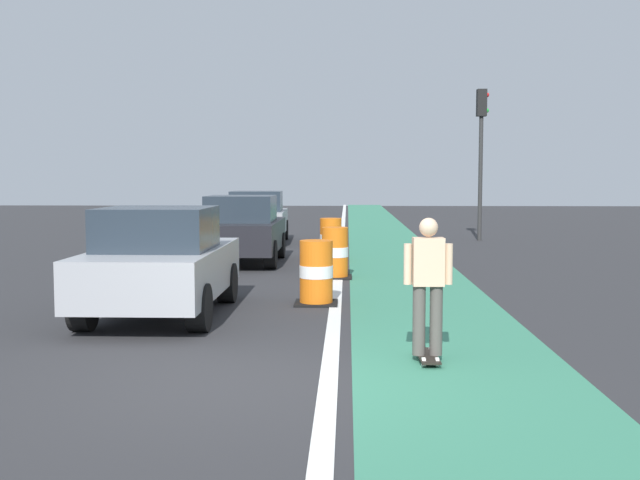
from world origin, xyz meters
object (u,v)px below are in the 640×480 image
parked_sedan_second (242,230)px  traffic_barrel_back (331,240)px  skateboarder_on_lane (428,284)px  traffic_barrel_front (316,273)px  parked_sedan_third (257,218)px  traffic_barrel_mid (335,253)px  traffic_light_corner (481,137)px  parked_sedan_nearest (161,263)px

parked_sedan_second → traffic_barrel_back: size_ratio=3.77×
skateboarder_on_lane → traffic_barrel_front: skateboarder_on_lane is taller
parked_sedan_second → parked_sedan_third: bearing=93.2°
skateboarder_on_lane → traffic_barrel_front: 4.30m
skateboarder_on_lane → traffic_barrel_back: bearing=97.0°
parked_sedan_second → traffic_barrel_mid: 3.66m
skateboarder_on_lane → parked_sedan_third: 16.69m
parked_sedan_third → traffic_barrel_back: bearing=-63.8°
parked_sedan_third → traffic_light_corner: bearing=9.0°
parked_sedan_nearest → parked_sedan_third: same height
traffic_barrel_mid → traffic_light_corner: bearing=64.4°
parked_sedan_second → traffic_barrel_mid: size_ratio=3.77×
traffic_barrel_back → traffic_light_corner: 8.56m
parked_sedan_nearest → parked_sedan_second: 7.39m
parked_sedan_second → traffic_barrel_back: parked_sedan_second is taller
traffic_barrel_front → traffic_barrel_mid: same height
parked_sedan_nearest → skateboarder_on_lane: bearing=-36.7°
skateboarder_on_lane → parked_sedan_second: bearing=109.2°
parked_sedan_nearest → parked_sedan_second: size_ratio=1.00×
traffic_light_corner → parked_sedan_second: bearing=-134.8°
parked_sedan_nearest → traffic_light_corner: (7.40, 14.57, 2.67)m
parked_sedan_nearest → traffic_barrel_back: (2.46, 8.24, -0.30)m
traffic_barrel_back → skateboarder_on_lane: bearing=-83.0°
skateboarder_on_lane → parked_sedan_nearest: parked_sedan_nearest is taller
traffic_barrel_front → traffic_barrel_back: bearing=89.2°
traffic_barrel_mid → traffic_barrel_back: size_ratio=1.00×
traffic_barrel_back → parked_sedan_third: bearing=116.2°
skateboarder_on_lane → traffic_barrel_front: bearing=110.0°
traffic_barrel_back → traffic_barrel_front: bearing=-90.8°
traffic_barrel_front → traffic_barrel_back: size_ratio=1.00×
parked_sedan_second → traffic_barrel_front: 6.56m
skateboarder_on_lane → traffic_light_corner: (3.57, 17.42, 2.59)m
parked_sedan_nearest → traffic_barrel_front: parked_sedan_nearest is taller
traffic_barrel_mid → parked_sedan_nearest: bearing=-119.7°
parked_sedan_nearest → traffic_barrel_front: 2.65m
parked_sedan_second → traffic_barrel_front: (2.10, -6.21, -0.30)m
parked_sedan_nearest → parked_sedan_second: (0.26, 7.38, 0.00)m
traffic_barrel_mid → parked_sedan_third: bearing=107.1°
skateboarder_on_lane → traffic_barrel_front: (-1.47, 4.02, -0.38)m
skateboarder_on_lane → traffic_barrel_mid: (-1.20, 7.45, -0.38)m
parked_sedan_nearest → traffic_barrel_front: size_ratio=3.76×
traffic_barrel_mid → traffic_barrel_front: bearing=-94.4°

